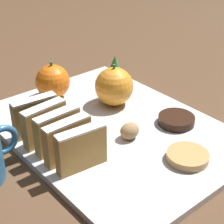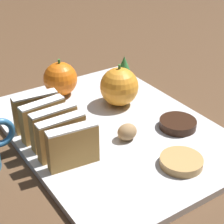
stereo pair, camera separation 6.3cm
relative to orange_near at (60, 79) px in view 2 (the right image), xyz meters
The scene contains 13 objects.
ground_plane 0.17m from the orange_near, 83.99° to the right, with size 6.00×6.00×0.00m, color #513823.
serving_platter 0.17m from the orange_near, 83.99° to the right, with size 0.32×0.43×0.01m.
stollen_slice_front 0.24m from the orange_near, 112.21° to the right, with size 0.08×0.03×0.07m.
stollen_slice_second 0.21m from the orange_near, 116.11° to the right, with size 0.08×0.02×0.07m.
stollen_slice_third 0.18m from the orange_near, 119.71° to the right, with size 0.08×0.02×0.07m.
stollen_slice_fourth 0.16m from the orange_near, 126.90° to the right, with size 0.08×0.02×0.07m.
stollen_slice_fifth 0.13m from the orange_near, 134.78° to the right, with size 0.08×0.03×0.07m.
orange_near is the anchor object (origin of this frame).
orange_far 0.12m from the orange_near, 52.87° to the right, with size 0.07×0.07×0.08m.
walnut 0.21m from the orange_near, 85.31° to the right, with size 0.03×0.03×0.03m.
chocolate_cookie 0.25m from the orange_near, 63.76° to the right, with size 0.06×0.06×0.01m.
gingerbread_cookie 0.31m from the orange_near, 81.80° to the right, with size 0.07×0.07×0.01m.
evergreen_sprig 0.13m from the orange_near, 16.10° to the right, with size 0.05×0.05×0.07m.
Camera 2 is at (-0.31, -0.46, 0.36)m, focal length 60.00 mm.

